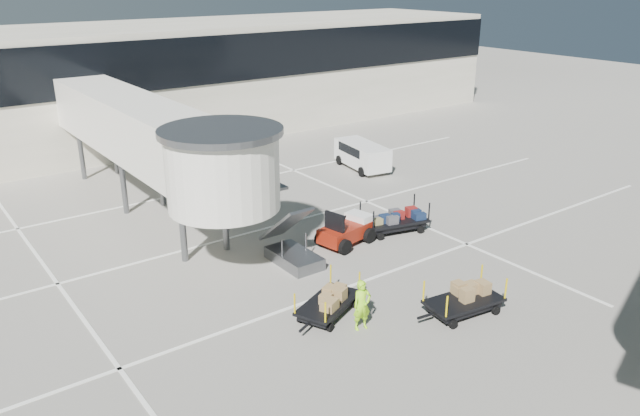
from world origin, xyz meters
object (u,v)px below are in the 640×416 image
(baggage_tug, at_px, (347,231))
(box_cart_near, at_px, (466,300))
(minivan, at_px, (361,153))
(ground_worker, at_px, (362,305))
(suitcase_cart, at_px, (395,220))
(box_cart_far, at_px, (328,303))

(baggage_tug, distance_m, box_cart_near, 7.41)
(baggage_tug, relative_size, minivan, 0.63)
(ground_worker, height_order, minivan, ground_worker)
(suitcase_cart, bearing_deg, box_cart_far, -135.06)
(box_cart_near, distance_m, box_cart_far, 4.93)
(baggage_tug, height_order, suitcase_cart, baggage_tug)
(baggage_tug, distance_m, ground_worker, 7.23)
(suitcase_cart, relative_size, minivan, 0.86)
(suitcase_cart, height_order, ground_worker, ground_worker)
(suitcase_cart, height_order, box_cart_far, suitcase_cart)
(box_cart_far, bearing_deg, box_cart_near, -59.27)
(minivan, bearing_deg, baggage_tug, -123.73)
(suitcase_cart, xyz_separation_m, ground_worker, (-6.84, -5.74, 0.38))
(box_cart_far, xyz_separation_m, minivan, (12.48, 13.12, 0.49))
(box_cart_near, height_order, box_cart_far, box_cart_near)
(baggage_tug, xyz_separation_m, suitcase_cart, (2.75, -0.22, -0.09))
(box_cart_near, bearing_deg, suitcase_cart, 73.64)
(suitcase_cart, relative_size, ground_worker, 2.10)
(box_cart_far, bearing_deg, ground_worker, -98.67)
(suitcase_cart, relative_size, box_cart_far, 1.16)
(baggage_tug, height_order, box_cart_near, baggage_tug)
(box_cart_near, height_order, ground_worker, ground_worker)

